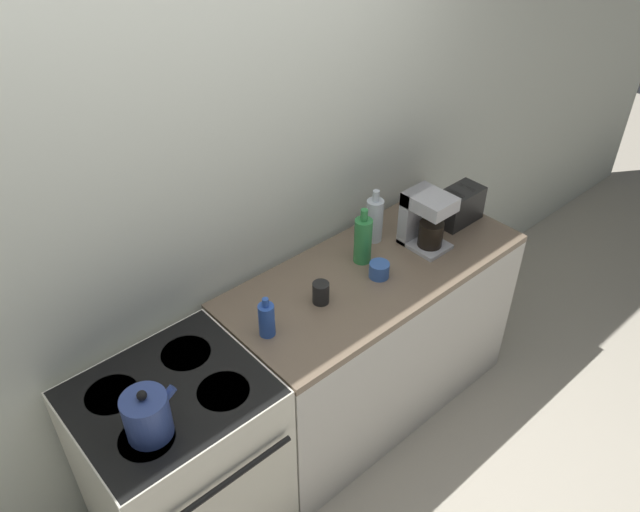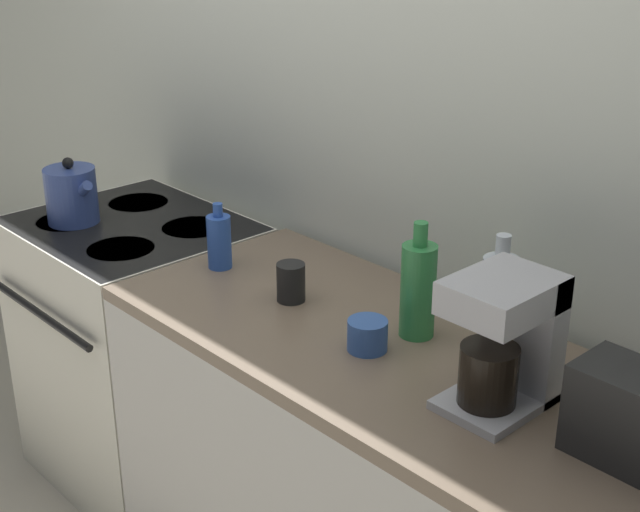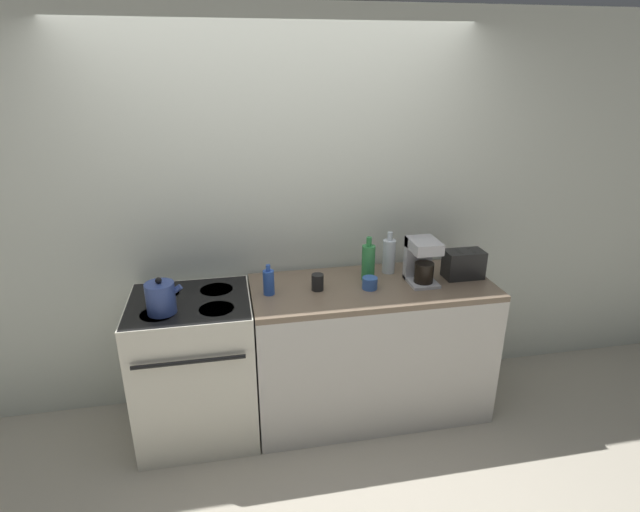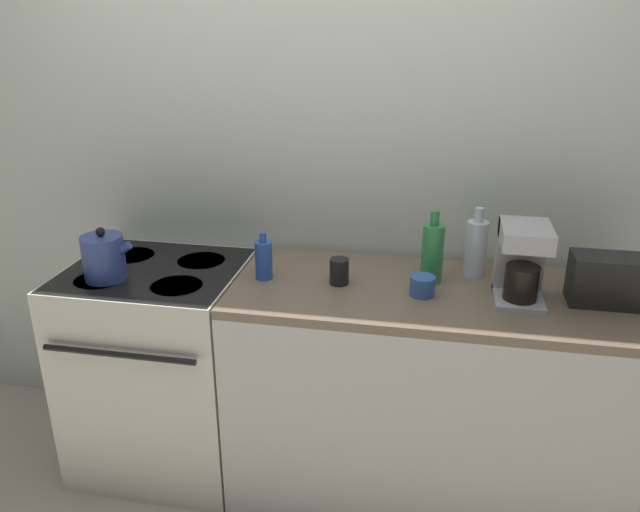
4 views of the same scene
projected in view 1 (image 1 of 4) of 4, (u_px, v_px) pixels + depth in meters
ground_plane at (335, 496)px, 3.05m from camera, size 12.00×12.00×0.00m
wall_back at (228, 213)px, 2.70m from camera, size 8.00×0.05×2.60m
stove at (184, 465)px, 2.64m from camera, size 0.72×0.67×0.94m
counter_block at (371, 339)px, 3.26m from camera, size 1.54×0.66×0.94m
kettle at (147, 416)px, 2.16m from camera, size 0.21×0.16×0.22m
toaster at (459, 206)px, 3.25m from camera, size 0.25×0.14×0.18m
coffee_maker at (424, 217)px, 3.05m from camera, size 0.18×0.23×0.29m
bottle_green at (363, 240)px, 2.95m from camera, size 0.09×0.09×0.29m
bottle_blue at (267, 319)px, 2.57m from camera, size 0.07×0.07×0.19m
bottle_clear at (374, 219)px, 3.10m from camera, size 0.09×0.09×0.28m
cup_blue at (379, 270)px, 2.90m from camera, size 0.10×0.10×0.08m
cup_black at (321, 293)px, 2.75m from camera, size 0.08×0.08×0.10m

